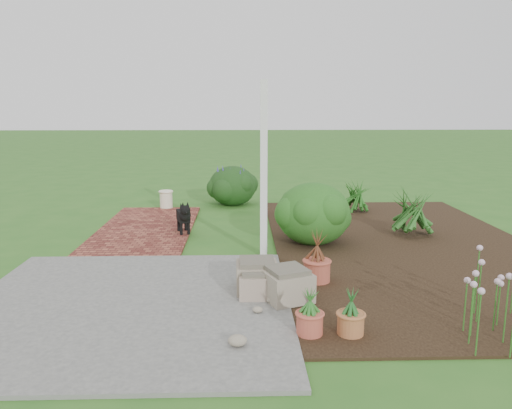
{
  "coord_description": "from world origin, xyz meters",
  "views": [
    {
      "loc": [
        -0.02,
        -6.88,
        2.13
      ],
      "look_at": [
        0.2,
        0.4,
        0.7
      ],
      "focal_mm": 35.0,
      "sensor_mm": 36.0,
      "label": 1
    }
  ],
  "objects_px": {
    "stone_trough_near": "(287,286)",
    "cream_ceramic_urn": "(166,199)",
    "black_dog": "(184,215)",
    "evergreen_shrub": "(313,212)"
  },
  "relations": [
    {
      "from": "stone_trough_near",
      "to": "cream_ceramic_urn",
      "type": "height_order",
      "value": "cream_ceramic_urn"
    },
    {
      "from": "black_dog",
      "to": "evergreen_shrub",
      "type": "bearing_deg",
      "value": -31.68
    },
    {
      "from": "black_dog",
      "to": "cream_ceramic_urn",
      "type": "distance_m",
      "value": 2.28
    },
    {
      "from": "evergreen_shrub",
      "to": "cream_ceramic_urn",
      "type": "bearing_deg",
      "value": 134.08
    },
    {
      "from": "cream_ceramic_urn",
      "to": "evergreen_shrub",
      "type": "xyz_separation_m",
      "value": [
        2.71,
        -2.79,
        0.3
      ]
    },
    {
      "from": "black_dog",
      "to": "evergreen_shrub",
      "type": "xyz_separation_m",
      "value": [
        2.09,
        -0.6,
        0.17
      ]
    },
    {
      "from": "cream_ceramic_urn",
      "to": "evergreen_shrub",
      "type": "relative_size",
      "value": 0.31
    },
    {
      "from": "black_dog",
      "to": "stone_trough_near",
      "type": "bearing_deg",
      "value": -79.46
    },
    {
      "from": "stone_trough_near",
      "to": "black_dog",
      "type": "relative_size",
      "value": 0.8
    },
    {
      "from": "evergreen_shrub",
      "to": "stone_trough_near",
      "type": "bearing_deg",
      "value": -104.69
    }
  ]
}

